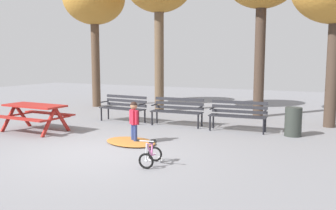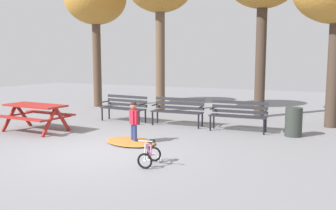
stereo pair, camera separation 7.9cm
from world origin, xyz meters
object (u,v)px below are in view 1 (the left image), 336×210
park_bench_far_left (124,106)px  child_standing (134,119)px  park_bench_right (238,113)px  kids_bicycle (151,155)px  trash_bin (293,122)px  park_bench_left (178,109)px  picnic_table (35,111)px

park_bench_far_left → child_standing: size_ratio=1.59×
child_standing → park_bench_right: bearing=54.3°
kids_bicycle → park_bench_right: bearing=81.2°
park_bench_right → trash_bin: bearing=-1.7°
park_bench_far_left → kids_bicycle: size_ratio=2.71×
park_bench_left → trash_bin: size_ratio=2.10×
park_bench_left → trash_bin: 3.41m
park_bench_left → trash_bin: bearing=-0.9°
park_bench_left → child_standing: bearing=-89.4°
picnic_table → trash_bin: (6.65, 2.54, -0.21)m
park_bench_right → trash_bin: park_bench_right is taller
park_bench_left → park_bench_right: (1.90, -0.01, 0.00)m
park_bench_far_left → park_bench_right: size_ratio=1.00×
kids_bicycle → park_bench_far_left: bearing=128.7°
park_bench_right → child_standing: 3.20m
picnic_table → trash_bin: trash_bin is taller
park_bench_far_left → trash_bin: bearing=0.5°
park_bench_far_left → park_bench_right: 3.79m
picnic_table → trash_bin: size_ratio=2.38×
park_bench_left → trash_bin: park_bench_left is taller
park_bench_right → child_standing: bearing=-125.7°
child_standing → picnic_table: bearing=179.8°
picnic_table → child_standing: bearing=-0.2°
picnic_table → park_bench_left: bearing=38.6°
park_bench_left → child_standing: child_standing is taller
kids_bicycle → picnic_table: bearing=162.3°
picnic_table → park_bench_far_left: park_bench_far_left is taller
park_bench_far_left → kids_bicycle: (3.16, -3.94, -0.31)m
picnic_table → kids_bicycle: size_ratio=3.05×
child_standing → kids_bicycle: bearing=-49.0°
child_standing → kids_bicycle: size_ratio=1.70×
park_bench_far_left → trash_bin: 5.29m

